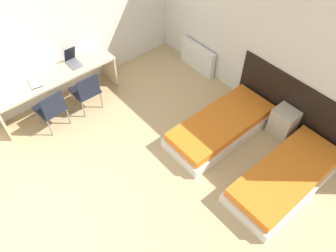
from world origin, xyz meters
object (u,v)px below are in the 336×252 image
nightstand (283,122)px  laptop (73,60)px  bed_near_window (221,126)px  chair_near_laptop (86,90)px  bed_near_door (285,177)px  chair_near_notebook (51,108)px

nightstand → laptop: 3.98m
bed_near_window → nightstand: size_ratio=3.77×
chair_near_laptop → laptop: bearing=170.9°
bed_near_window → chair_near_laptop: bearing=-144.8°
chair_near_laptop → laptop: 0.62m
bed_near_window → laptop: 2.98m
bed_near_door → laptop: laptop is taller
chair_near_laptop → chair_near_notebook: same height
nightstand → chair_near_laptop: size_ratio=0.64×
bed_near_door → chair_near_laptop: bearing=-157.2°
bed_near_window → laptop: laptop is taller
chair_near_notebook → laptop: size_ratio=2.49×
bed_near_door → laptop: (-3.96, -1.36, 0.63)m
bed_near_window → chair_near_notebook: chair_near_notebook is taller
chair_near_notebook → nightstand: bearing=41.2°
bed_near_window → chair_near_notebook: size_ratio=2.43×
bed_near_door → chair_near_notebook: 4.08m
chair_near_laptop → chair_near_notebook: (-0.00, -0.71, 0.00)m
bed_near_window → nightstand: bearing=50.4°
chair_near_laptop → laptop: (-0.51, 0.09, 0.33)m
chair_near_notebook → laptop: bearing=116.5°
bed_near_window → bed_near_door: same height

